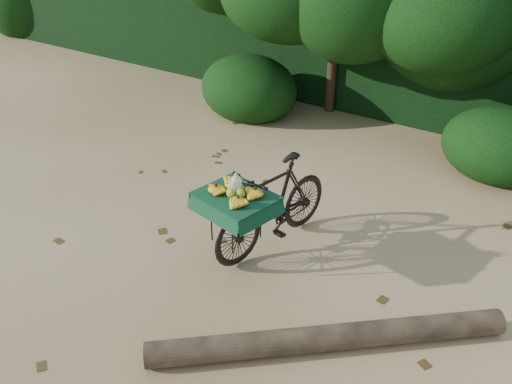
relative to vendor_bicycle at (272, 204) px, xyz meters
The scene contains 7 objects.
ground 1.15m from the vendor_bicycle, 69.65° to the right, with size 80.00×80.00×0.00m, color tan.
vendor_bicycle is the anchor object (origin of this frame).
fallen_log 1.84m from the vendor_bicycle, 39.64° to the right, with size 0.25×0.25×3.46m, color brown.
hedge_backdrop 5.39m from the vendor_bicycle, 86.31° to the left, with size 26.00×1.80×1.80m, color black.
tree_row 4.79m from the vendor_bicycle, 93.80° to the left, with size 14.50×2.00×4.00m, color black, non-canonical shape.
bush_clumps 3.47m from the vendor_bicycle, 75.88° to the left, with size 8.80×1.70×0.90m, color black, non-canonical shape.
leaf_litter 0.72m from the vendor_bicycle, 39.35° to the right, with size 7.00×7.30×0.01m, color #443212, non-canonical shape.
Camera 1 is at (2.55, -3.71, 3.91)m, focal length 38.00 mm.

